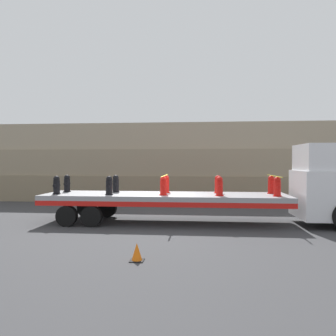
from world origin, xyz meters
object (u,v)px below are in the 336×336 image
Objects in this scene: fire_hydrant_black_far_0 at (67,184)px; fire_hydrant_red_near_2 at (163,186)px; fire_hydrant_red_near_3 at (219,186)px; traffic_cone at (137,252)px; fire_hydrant_black_far_1 at (116,184)px; flatbed_trailer at (154,199)px; fire_hydrant_black_near_0 at (57,185)px; fire_hydrant_red_far_2 at (166,184)px; fire_hydrant_black_near_1 at (109,186)px; fire_hydrant_red_near_4 at (277,187)px; truck_cab at (326,186)px; fire_hydrant_red_far_4 at (271,185)px; fire_hydrant_red_far_3 at (218,185)px.

fire_hydrant_black_far_0 is 1.00× the size of fire_hydrant_red_near_2.
fire_hydrant_red_near_3 reaches higher than traffic_cone.
traffic_cone is at bearing -91.99° from fire_hydrant_red_near_2.
fire_hydrant_red_near_3 is at bearing -13.59° from fire_hydrant_black_far_1.
fire_hydrant_black_far_1 is at bearing 0.00° from fire_hydrant_black_far_0.
flatbed_trailer is 0.92m from fire_hydrant_red_near_2.
fire_hydrant_red_near_2 is at bearing -50.81° from flatbed_trailer.
fire_hydrant_red_near_3 is (6.86, 0.00, 0.00)m from fire_hydrant_black_near_0.
fire_hydrant_black_far_0 is at bearing 180.00° from fire_hydrant_red_far_2.
fire_hydrant_red_near_3 is at bearing -11.41° from flatbed_trailer.
fire_hydrant_black_near_0 is at bearing -172.37° from flatbed_trailer.
fire_hydrant_black_near_1 is (2.29, -1.10, 0.00)m from fire_hydrant_black_far_0.
fire_hydrant_black_far_1 and fire_hydrant_red_near_4 have the same top height.
flatbed_trailer is at bearing 168.59° from fire_hydrant_red_near_3.
fire_hydrant_black_near_1 is at bearing -176.46° from truck_cab.
fire_hydrant_black_far_0 is at bearing 154.21° from fire_hydrant_black_near_1.
fire_hydrant_red_far_3 is at bearing 180.00° from fire_hydrant_red_far_4.
fire_hydrant_black_far_0 is 1.00× the size of fire_hydrant_red_far_4.
fire_hydrant_red_near_4 is (2.29, -1.10, 0.00)m from fire_hydrant_red_far_3.
traffic_cone is at bearing -141.27° from truck_cab.
fire_hydrant_black_far_1 is (2.29, 1.10, 0.00)m from fire_hydrant_black_near_0.
fire_hydrant_red_far_3 is 2.29m from fire_hydrant_red_far_4.
fire_hydrant_red_far_2 is at bearing 180.00° from fire_hydrant_red_far_3.
fire_hydrant_red_far_2 is (2.29, 0.00, 0.00)m from fire_hydrant_black_far_1.
truck_cab is 4.25× the size of fire_hydrant_red_far_2.
truck_cab is 4.25× the size of fire_hydrant_black_near_0.
fire_hydrant_black_far_1 is 4.57m from fire_hydrant_red_far_3.
fire_hydrant_red_near_2 is 1.64× the size of traffic_cone.
fire_hydrant_black_near_1 is at bearing 0.00° from fire_hydrant_black_near_0.
fire_hydrant_black_near_1 is at bearing -163.25° from flatbed_trailer.
fire_hydrant_black_far_0 is 4.70m from fire_hydrant_red_near_2.
fire_hydrant_black_far_0 reaches higher than traffic_cone.
fire_hydrant_red_far_2 is 4.70m from fire_hydrant_red_near_4.
fire_hydrant_black_far_0 is at bearing 172.37° from flatbed_trailer.
fire_hydrant_red_near_4 is (6.86, 0.00, 0.00)m from fire_hydrant_black_near_1.
fire_hydrant_red_near_2 is 4.70m from fire_hydrant_red_far_4.
fire_hydrant_black_near_1 is at bearing 180.00° from fire_hydrant_red_near_2.
fire_hydrant_black_far_1 is 4.70m from fire_hydrant_red_near_3.
fire_hydrant_red_near_2 is 1.00× the size of fire_hydrant_red_far_3.
traffic_cone is (2.12, -4.91, -1.39)m from fire_hydrant_black_near_1.
fire_hydrant_black_far_1 is 1.00× the size of fire_hydrant_red_far_3.
truck_cab is 2.14m from fire_hydrant_red_near_4.
fire_hydrant_red_near_3 and fire_hydrant_red_far_3 have the same top height.
fire_hydrant_black_near_0 is at bearing -177.18° from truck_cab.
fire_hydrant_red_far_4 is (6.86, 0.00, 0.00)m from fire_hydrant_black_far_1.
fire_hydrant_red_near_2 is (2.29, -1.10, 0.00)m from fire_hydrant_black_far_1.
fire_hydrant_red_far_4 is at bearing 6.89° from fire_hydrant_black_near_0.
fire_hydrant_black_near_1 is 1.00× the size of fire_hydrant_red_near_4.
traffic_cone is at bearing -116.60° from fire_hydrant_red_near_3.
fire_hydrant_black_far_0 is at bearing 166.41° from fire_hydrant_red_near_2.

